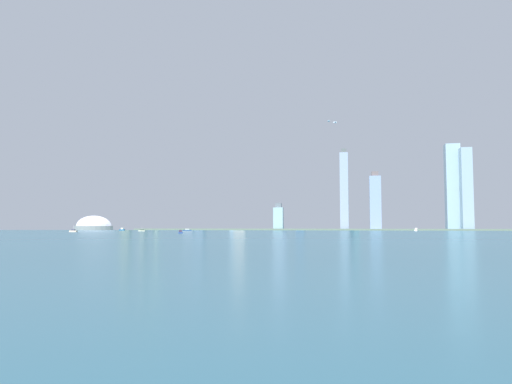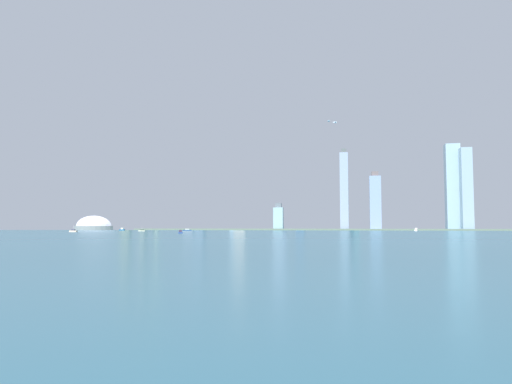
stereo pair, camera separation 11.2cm
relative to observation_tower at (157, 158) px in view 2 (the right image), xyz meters
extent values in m
plane|color=#265264|center=(266.21, -488.92, -157.82)|extent=(6000.00, 6000.00, 0.00)
cube|color=#5A6D5A|center=(266.21, -34.13, -156.34)|extent=(911.47, 41.64, 2.96)
cylinder|color=beige|center=(0.00, 0.00, -52.19)|extent=(12.51, 12.51, 211.27)
ellipsoid|color=slate|center=(0.00, 0.00, 53.45)|extent=(44.29, 44.29, 11.09)
torus|color=beige|center=(0.00, 0.00, 49.56)|extent=(39.86, 39.86, 2.22)
cone|color=silver|center=(0.00, 0.00, 105.84)|extent=(6.26, 6.26, 93.68)
cylinder|color=gray|center=(-113.57, -41.04, -153.60)|extent=(103.27, 103.27, 8.45)
ellipsoid|color=silver|center=(-113.57, -41.04, -149.38)|extent=(98.11, 98.11, 58.09)
cube|color=#9FA5C9|center=(264.00, 63.41, -88.44)|extent=(26.46, 18.76, 138.76)
cube|color=#7C94BA|center=(466.23, -6.30, -104.36)|extent=(22.06, 25.15, 106.93)
cube|color=#5F5454|center=(466.23, -6.30, -46.30)|extent=(13.24, 15.09, 9.20)
cube|color=gray|center=(-12.40, -37.41, -72.51)|extent=(12.19, 13.92, 170.62)
cube|color=#88B0B8|center=(270.89, 3.70, -134.56)|extent=(19.90, 20.53, 46.52)
cube|color=slate|center=(270.89, 3.70, -106.72)|extent=(11.94, 12.32, 9.18)
cube|color=#A3BCD5|center=(162.67, 59.73, -115.75)|extent=(19.79, 16.02, 84.15)
cylinder|color=#4C4C51|center=(162.67, 59.73, -59.12)|extent=(1.60, 1.60, 29.11)
cube|color=#879AB3|center=(405.68, 0.47, -79.32)|extent=(16.68, 13.17, 157.00)
cube|color=#4D5555|center=(405.68, 0.47, 3.23)|extent=(10.01, 7.90, 8.10)
cube|color=beige|center=(182.86, 24.48, -103.97)|extent=(24.91, 12.42, 107.71)
cube|color=#777A5B|center=(-91.24, 39.50, -87.68)|extent=(22.66, 12.26, 140.28)
cube|color=#485F88|center=(311.76, 42.43, -122.22)|extent=(17.23, 23.91, 71.20)
cube|color=gray|center=(75.12, 71.31, -109.34)|extent=(24.78, 22.84, 96.97)
cube|color=#546055|center=(75.12, 71.31, -55.90)|extent=(14.87, 13.71, 9.90)
cube|color=#88A3B5|center=(639.75, 11.45, -77.43)|extent=(20.60, 23.66, 160.78)
cube|color=#969FC0|center=(73.12, 7.64, -135.54)|extent=(21.98, 14.65, 44.57)
cube|color=#5C4F65|center=(73.12, 7.64, -107.60)|extent=(13.19, 8.79, 11.32)
cube|color=slate|center=(425.48, 55.06, -107.66)|extent=(19.78, 18.87, 100.32)
cylinder|color=#4C4C51|center=(425.48, 55.06, -50.74)|extent=(1.60, 1.60, 13.54)
cube|color=#8EAFC0|center=(620.88, 44.39, -70.85)|extent=(27.96, 27.32, 173.95)
cube|color=navy|center=(128.11, -154.73, -157.14)|extent=(14.46, 12.92, 1.36)
cube|color=silver|center=(128.11, -154.73, -155.41)|extent=(7.04, 6.50, 2.11)
cube|color=beige|center=(24.25, -350.80, -156.75)|extent=(11.82, 5.10, 2.15)
cube|color=#2F344D|center=(24.25, -350.80, -154.88)|extent=(5.28, 3.36, 1.59)
cylinder|color=silver|center=(24.25, -350.80, -150.65)|extent=(0.24, 0.24, 6.87)
cube|color=#185381|center=(-2.84, -149.09, -156.74)|extent=(10.69, 4.43, 2.17)
cube|color=silver|center=(-2.84, -149.09, -154.25)|extent=(4.75, 2.98, 2.81)
cube|color=beige|center=(84.77, -250.59, -157.14)|extent=(12.50, 4.12, 1.36)
cube|color=#2E3D37|center=(84.77, -250.59, -155.65)|extent=(5.56, 2.65, 1.63)
cylinder|color=silver|center=(84.77, -250.59, -152.64)|extent=(0.24, 0.24, 4.39)
cube|color=white|center=(530.12, -112.89, -156.71)|extent=(7.89, 16.67, 2.23)
cube|color=silver|center=(530.12, -112.89, -154.13)|extent=(4.70, 7.58, 2.93)
cube|color=navy|center=(217.65, -425.48, -157.10)|extent=(10.81, 17.26, 1.44)
cube|color=#3A3043|center=(217.65, -425.48, -154.98)|extent=(5.97, 8.08, 2.81)
cylinder|color=silver|center=(375.50, 16.14, 65.95)|extent=(32.23, 4.84, 3.32)
sphere|color=silver|center=(359.46, 15.38, 65.95)|extent=(3.32, 3.32, 3.32)
cube|color=silver|center=(375.50, 16.14, 67.45)|extent=(5.43, 30.06, 0.50)
cube|color=silver|center=(388.97, 16.78, 66.45)|extent=(3.30, 10.59, 0.40)
cube|color=#2D333D|center=(388.97, 16.78, 70.11)|extent=(2.83, 0.63, 5.00)
camera|label=1|loc=(429.16, -984.56, -147.91)|focal=33.74mm
camera|label=2|loc=(429.27, -984.53, -147.91)|focal=33.74mm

